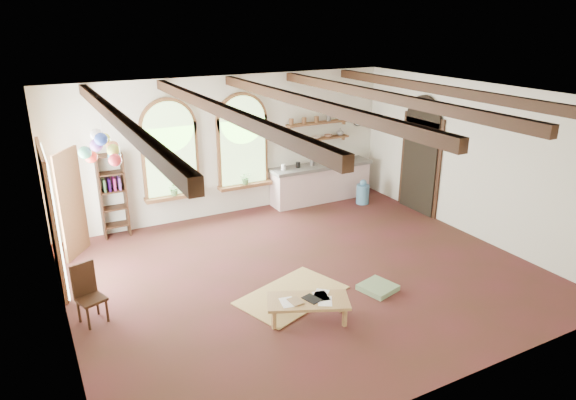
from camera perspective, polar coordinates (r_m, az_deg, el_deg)
floor at (r=9.49m, az=1.83°, el=-8.00°), size 8.00×8.00×0.00m
ceiling_beams at (r=8.50m, az=2.05°, el=10.82°), size 6.20×6.80×0.18m
window_left at (r=11.40m, az=-12.95°, el=5.11°), size 1.30×0.28×2.20m
window_right at (r=11.94m, az=-5.05°, el=6.19°), size 1.30×0.28×2.20m
left_doorway at (r=9.64m, az=-24.73°, el=-1.96°), size 0.10×1.90×2.50m
right_doorway at (r=12.43m, az=14.39°, el=3.65°), size 0.10×1.30×2.40m
kitchen_counter at (r=12.94m, az=3.66°, el=1.99°), size 2.68×0.62×0.94m
wall_shelf_lower at (r=12.81m, az=3.35°, el=6.79°), size 1.70×0.24×0.04m
wall_shelf_upper at (r=12.72m, az=3.38°, el=8.55°), size 1.70×0.24×0.04m
wall_clock at (r=13.47m, az=7.83°, el=8.81°), size 0.32×0.04×0.32m
bookshelf at (r=11.26m, az=-18.88°, el=0.45°), size 0.53×0.32×1.80m
coffee_table at (r=7.97m, az=2.25°, el=-11.26°), size 1.37×1.03×0.35m
side_chair at (r=8.50m, az=-20.99°, el=-10.91°), size 0.47×0.47×0.94m
floor_mat at (r=8.75m, az=0.43°, el=-10.51°), size 2.03×1.60×0.02m
floor_cushion at (r=9.02m, az=9.95°, el=-9.56°), size 0.66×0.66×0.09m
water_jug_a at (r=12.89m, az=8.31°, el=0.76°), size 0.32×0.32×0.62m
water_jug_b at (r=13.54m, az=7.26°, el=1.69°), size 0.30×0.30×0.59m
balloon_cluster at (r=9.21m, az=-19.87°, el=5.45°), size 0.69×0.79×1.14m
table_book at (r=7.84m, az=0.28°, el=-11.37°), size 0.19×0.27×0.02m
tablet at (r=7.96m, az=2.65°, el=-10.92°), size 0.26×0.31×0.01m
potted_plant_left at (r=11.52m, az=-12.51°, el=1.24°), size 0.27×0.23×0.30m
potted_plant_right at (r=12.05m, az=-4.74°, el=2.47°), size 0.27×0.23×0.30m
shelf_cup_a at (r=12.43m, az=0.37°, el=6.75°), size 0.12×0.10×0.10m
shelf_cup_b at (r=12.59m, az=1.78°, el=6.90°), size 0.10×0.10×0.09m
shelf_bowl_a at (r=12.77m, az=3.16°, el=6.97°), size 0.22×0.22×0.05m
shelf_bowl_b at (r=12.95m, az=4.49°, el=7.14°), size 0.20×0.20×0.06m
shelf_vase at (r=13.12m, az=5.81°, el=7.56°), size 0.18×0.18×0.19m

